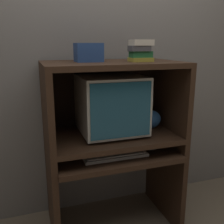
% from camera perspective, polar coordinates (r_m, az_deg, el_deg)
% --- Properties ---
extents(wall_back, '(6.00, 0.06, 2.60)m').
position_cam_1_polar(wall_back, '(2.20, -2.96, 11.39)').
color(wall_back, gray).
rests_on(wall_back, ground_plane).
extents(desk_base, '(0.97, 0.63, 0.65)m').
position_cam_1_polar(desk_base, '(2.08, 0.39, -14.40)').
color(desk_base, '#382316').
rests_on(desk_base, ground_plane).
extents(desk_monitor_shelf, '(0.97, 0.60, 0.12)m').
position_cam_1_polar(desk_monitor_shelf, '(1.98, 0.04, -5.42)').
color(desk_monitor_shelf, '#382316').
rests_on(desk_monitor_shelf, desk_base).
extents(hutch_upper, '(0.97, 0.60, 0.53)m').
position_cam_1_polar(hutch_upper, '(1.91, -0.26, 5.87)').
color(hutch_upper, '#382316').
rests_on(hutch_upper, desk_monitor_shelf).
extents(crt_monitor, '(0.46, 0.45, 0.43)m').
position_cam_1_polar(crt_monitor, '(1.92, -0.25, 1.74)').
color(crt_monitor, beige).
rests_on(crt_monitor, desk_monitor_shelf).
extents(keyboard, '(0.46, 0.17, 0.03)m').
position_cam_1_polar(keyboard, '(1.88, 0.58, -9.22)').
color(keyboard, beige).
rests_on(keyboard, desk_base).
extents(mouse, '(0.07, 0.05, 0.03)m').
position_cam_1_polar(mouse, '(1.99, 8.64, -7.85)').
color(mouse, '#28282B').
rests_on(mouse, desk_base).
extents(snack_bag, '(0.18, 0.13, 0.15)m').
position_cam_1_polar(snack_bag, '(2.09, 8.26, -1.59)').
color(snack_bag, '#336BB7').
rests_on(snack_bag, desk_monitor_shelf).
extents(book_stack, '(0.16, 0.11, 0.15)m').
position_cam_1_polar(book_stack, '(1.86, 6.23, 13.14)').
color(book_stack, gold).
rests_on(book_stack, hutch_upper).
extents(storage_box, '(0.18, 0.15, 0.13)m').
position_cam_1_polar(storage_box, '(1.84, -5.16, 12.79)').
color(storage_box, navy).
rests_on(storage_box, hutch_upper).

